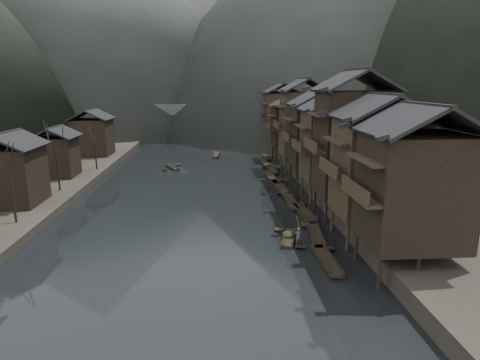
{
  "coord_description": "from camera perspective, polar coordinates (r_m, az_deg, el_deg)",
  "views": [
    {
      "loc": [
        2.5,
        -35.87,
        14.56
      ],
      "look_at": [
        5.76,
        13.38,
        2.5
      ],
      "focal_mm": 30.0,
      "sensor_mm": 36.0,
      "label": 1
    }
  ],
  "objects": [
    {
      "name": "midriver_boats",
      "position": [
        76.56,
        -6.09,
        2.84
      ],
      "size": [
        10.07,
        17.38,
        0.45
      ],
      "color": "black",
      "rests_on": "water"
    },
    {
      "name": "bamboo_pole",
      "position": [
        35.99,
        8.76,
        -3.51
      ],
      "size": [
        1.26,
        1.76,
        3.8
      ],
      "primitive_type": "cylinder",
      "rotation": [
        0.5,
        0.0,
        -0.61
      ],
      "color": "#8C7A51",
      "rests_on": "boatman"
    },
    {
      "name": "right_bank",
      "position": [
        83.66,
        19.18,
        3.57
      ],
      "size": [
        40.0,
        200.0,
        1.8
      ],
      "primitive_type": "cube",
      "color": "#2D2823",
      "rests_on": "ground"
    },
    {
      "name": "boatman",
      "position": [
        36.84,
        8.3,
        -7.57
      ],
      "size": [
        0.6,
        0.4,
        1.66
      ],
      "primitive_type": "imported",
      "rotation": [
        0.0,
        0.0,
        3.14
      ],
      "color": "#505052",
      "rests_on": "hero_sampan"
    },
    {
      "name": "water",
      "position": [
        38.79,
        -7.28,
        -8.43
      ],
      "size": [
        300.0,
        300.0,
        0.0
      ],
      "primitive_type": "plane",
      "color": "black",
      "rests_on": "ground"
    },
    {
      "name": "moored_sampans",
      "position": [
        57.37,
        5.85,
        -0.83
      ],
      "size": [
        2.93,
        55.01,
        0.47
      ],
      "color": "black",
      "rests_on": "water"
    },
    {
      "name": "hero_sampan",
      "position": [
        38.7,
        7.0,
        -8.15
      ],
      "size": [
        2.29,
        5.15,
        0.44
      ],
      "color": "black",
      "rests_on": "water"
    },
    {
      "name": "left_bank",
      "position": [
        85.77,
        -29.67,
        2.55
      ],
      "size": [
        40.0,
        200.0,
        1.2
      ],
      "primitive_type": "cube",
      "color": "#2D2823",
      "rests_on": "ground"
    },
    {
      "name": "stone_bridge",
      "position": [
        108.31,
        -5.15,
        8.67
      ],
      "size": [
        40.0,
        6.0,
        9.0
      ],
      "color": "#4C4C4F",
      "rests_on": "ground"
    },
    {
      "name": "cargo_heap",
      "position": [
        38.69,
        6.87,
        -7.25
      ],
      "size": [
        1.12,
        1.47,
        0.67
      ],
      "primitive_type": "ellipsoid",
      "color": "black",
      "rests_on": "hero_sampan"
    },
    {
      "name": "bare_trees",
      "position": [
        49.17,
        -27.11,
        2.61
      ],
      "size": [
        3.73,
        42.61,
        7.45
      ],
      "color": "black",
      "rests_on": "left_bank"
    },
    {
      "name": "left_houses",
      "position": [
        61.18,
        -25.89,
        3.99
      ],
      "size": [
        8.1,
        53.2,
        8.73
      ],
      "color": "black",
      "rests_on": "left_bank"
    },
    {
      "name": "stilt_houses",
      "position": [
        57.24,
        11.31,
        7.77
      ],
      "size": [
        9.0,
        67.6,
        16.08
      ],
      "color": "black",
      "rests_on": "ground"
    }
  ]
}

